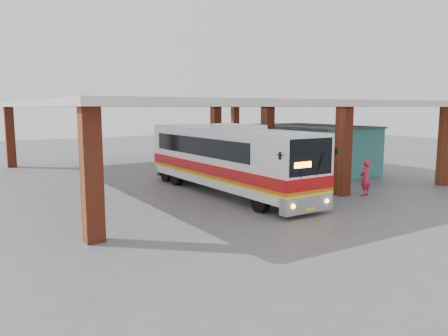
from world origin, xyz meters
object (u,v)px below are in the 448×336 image
at_px(motorcycle, 292,169).
at_px(coach_bus, 227,159).
at_px(red_chair, 259,166).
at_px(pedestrian, 365,178).

bearing_deg(motorcycle, coach_bus, 118.24).
distance_m(motorcycle, red_chair, 3.09).
xyz_separation_m(pedestrian, red_chair, (0.47, 9.33, -0.52)).
bearing_deg(pedestrian, coach_bus, -49.89).
bearing_deg(red_chair, pedestrian, -103.66).
relative_size(coach_bus, red_chair, 16.14).
height_order(coach_bus, red_chair, coach_bus).
bearing_deg(red_chair, motorcycle, -95.24).
height_order(coach_bus, motorcycle, coach_bus).
distance_m(coach_bus, red_chair, 8.01).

